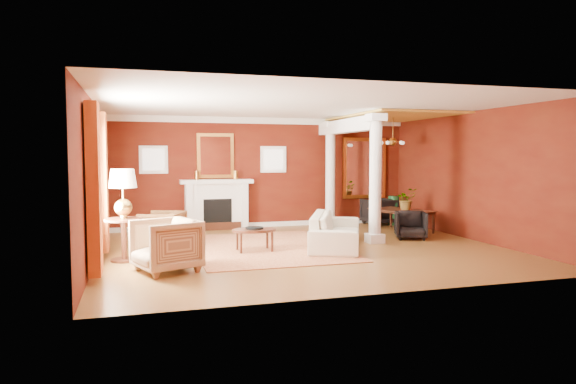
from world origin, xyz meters
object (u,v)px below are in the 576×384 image
object	(u,v)px
armchair_leopard	(162,227)
side_table	(123,198)
coffee_table	(254,231)
sofa	(336,224)
dining_table	(402,214)
armchair_stripe	(166,243)

from	to	relation	value
armchair_leopard	side_table	distance (m)	1.66
coffee_table	side_table	world-z (taller)	side_table
sofa	dining_table	size ratio (longest dim) A/B	1.55
coffee_table	dining_table	size ratio (longest dim) A/B	0.57
sofa	armchair_stripe	bearing A→B (deg)	134.94
sofa	side_table	size ratio (longest dim) A/B	1.45
armchair_leopard	side_table	world-z (taller)	side_table
sofa	coffee_table	bearing A→B (deg)	114.83
side_table	dining_table	size ratio (longest dim) A/B	1.06
armchair_stripe	coffee_table	bearing A→B (deg)	105.08
coffee_table	dining_table	xyz separation A→B (m)	(4.16, 1.60, 0.03)
armchair_stripe	dining_table	world-z (taller)	armchair_stripe
sofa	side_table	xyz separation A→B (m)	(-4.20, -0.24, 0.67)
armchair_stripe	side_table	distance (m)	1.44
sofa	armchair_leopard	distance (m)	3.62
armchair_leopard	dining_table	xyz separation A→B (m)	(5.89, 0.53, 0.02)
sofa	coffee_table	size ratio (longest dim) A/B	2.72
sofa	coffee_table	xyz separation A→B (m)	(-1.74, -0.01, -0.07)
side_table	armchair_stripe	bearing A→B (deg)	-57.67
sofa	side_table	distance (m)	4.26
sofa	armchair_leopard	xyz separation A→B (m)	(-3.47, 1.06, -0.06)
coffee_table	armchair_leopard	bearing A→B (deg)	148.08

